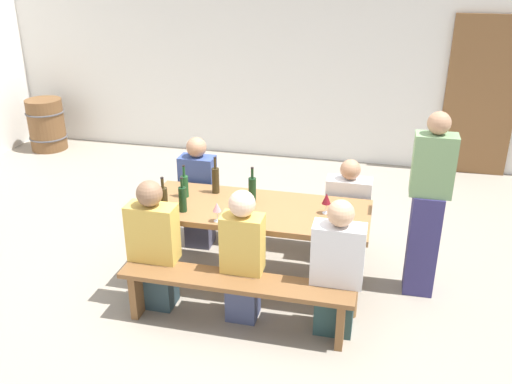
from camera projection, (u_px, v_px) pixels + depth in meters
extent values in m
plane|color=gray|center=(256.00, 280.00, 5.16)|extent=(24.00, 24.00, 0.00)
cube|color=silver|center=(315.00, 47.00, 7.61)|extent=(14.00, 0.20, 3.20)
cube|color=brown|center=(481.00, 98.00, 7.23)|extent=(0.90, 0.06, 2.10)
cube|color=olive|center=(256.00, 210.00, 4.86)|extent=(1.99, 0.80, 0.05)
cylinder|color=olive|center=(147.00, 254.00, 4.90)|extent=(0.07, 0.07, 0.70)
cylinder|color=olive|center=(355.00, 280.00, 4.52)|extent=(0.07, 0.07, 0.70)
cylinder|color=olive|center=(175.00, 220.00, 5.51)|extent=(0.07, 0.07, 0.70)
cylinder|color=olive|center=(360.00, 241.00, 5.12)|extent=(0.07, 0.07, 0.70)
cube|color=brown|center=(235.00, 281.00, 4.36)|extent=(1.89, 0.30, 0.04)
cube|color=brown|center=(139.00, 291.00, 4.63)|extent=(0.06, 0.24, 0.41)
cube|color=brown|center=(341.00, 320.00, 4.27)|extent=(0.06, 0.24, 0.41)
cube|color=brown|center=(272.00, 207.00, 5.61)|extent=(1.89, 0.30, 0.04)
cube|color=brown|center=(194.00, 218.00, 5.88)|extent=(0.06, 0.24, 0.41)
cube|color=brown|center=(354.00, 236.00, 5.52)|extent=(0.06, 0.24, 0.41)
cylinder|color=#194723|center=(185.00, 187.00, 5.03)|extent=(0.07, 0.07, 0.20)
cylinder|color=#194723|center=(184.00, 171.00, 4.97)|extent=(0.02, 0.02, 0.10)
cylinder|color=black|center=(183.00, 166.00, 4.95)|extent=(0.03, 0.03, 0.01)
cylinder|color=#143319|center=(183.00, 199.00, 4.74)|extent=(0.07, 0.07, 0.22)
cylinder|color=#143319|center=(182.00, 183.00, 4.68)|extent=(0.02, 0.02, 0.08)
cylinder|color=black|center=(181.00, 178.00, 4.66)|extent=(0.03, 0.03, 0.01)
cylinder|color=#143319|center=(252.00, 190.00, 4.91)|extent=(0.07, 0.07, 0.23)
cylinder|color=#143319|center=(252.00, 173.00, 4.85)|extent=(0.02, 0.02, 0.09)
cylinder|color=black|center=(252.00, 168.00, 4.83)|extent=(0.03, 0.03, 0.01)
cylinder|color=#332814|center=(216.00, 181.00, 5.11)|extent=(0.07, 0.07, 0.24)
cylinder|color=#332814|center=(215.00, 163.00, 5.04)|extent=(0.02, 0.02, 0.10)
cylinder|color=black|center=(215.00, 158.00, 5.02)|extent=(0.03, 0.03, 0.01)
cylinder|color=#332814|center=(164.00, 199.00, 4.76)|extent=(0.07, 0.07, 0.21)
cylinder|color=#332814|center=(162.00, 183.00, 4.70)|extent=(0.03, 0.03, 0.09)
cylinder|color=black|center=(162.00, 178.00, 4.68)|extent=(0.03, 0.03, 0.01)
cylinder|color=silver|center=(148.00, 211.00, 4.78)|extent=(0.06, 0.06, 0.01)
cylinder|color=silver|center=(147.00, 206.00, 4.76)|extent=(0.01, 0.01, 0.09)
cone|color=maroon|center=(146.00, 197.00, 4.73)|extent=(0.07, 0.07, 0.09)
cylinder|color=silver|center=(217.00, 221.00, 4.61)|extent=(0.06, 0.06, 0.01)
cylinder|color=silver|center=(217.00, 216.00, 4.59)|extent=(0.01, 0.01, 0.09)
cone|color=#D18C93|center=(217.00, 207.00, 4.56)|extent=(0.07, 0.07, 0.08)
cylinder|color=silver|center=(326.00, 213.00, 4.75)|extent=(0.06, 0.06, 0.01)
cylinder|color=silver|center=(326.00, 208.00, 4.73)|extent=(0.01, 0.01, 0.09)
cone|color=maroon|center=(327.00, 198.00, 4.69)|extent=(0.08, 0.08, 0.10)
cube|color=#2C4047|center=(157.00, 281.00, 4.73)|extent=(0.31, 0.24, 0.45)
cube|color=gold|center=(153.00, 233.00, 4.54)|extent=(0.41, 0.20, 0.49)
sphere|color=#846047|center=(149.00, 193.00, 4.40)|extent=(0.21, 0.21, 0.21)
cube|color=#3F476B|center=(243.00, 293.00, 4.57)|extent=(0.25, 0.24, 0.45)
cube|color=gold|center=(242.00, 243.00, 4.38)|extent=(0.33, 0.20, 0.49)
sphere|color=beige|center=(242.00, 204.00, 4.24)|extent=(0.21, 0.21, 0.21)
cube|color=#284646|center=(334.00, 306.00, 4.41)|extent=(0.30, 0.24, 0.45)
cube|color=silver|center=(338.00, 254.00, 4.22)|extent=(0.40, 0.20, 0.49)
sphere|color=tan|center=(341.00, 213.00, 4.08)|extent=(0.21, 0.21, 0.21)
cube|color=#45455D|center=(200.00, 224.00, 5.71)|extent=(0.26, 0.24, 0.45)
cube|color=#384C8C|center=(198.00, 181.00, 5.52)|extent=(0.35, 0.20, 0.52)
sphere|color=#A87A5B|center=(196.00, 147.00, 5.37)|extent=(0.20, 0.20, 0.20)
cube|color=#4A5651|center=(345.00, 240.00, 5.39)|extent=(0.31, 0.24, 0.45)
cube|color=silver|center=(348.00, 200.00, 5.22)|extent=(0.42, 0.20, 0.42)
sphere|color=#A87A5B|center=(350.00, 170.00, 5.09)|extent=(0.19, 0.19, 0.19)
cube|color=navy|center=(423.00, 244.00, 4.83)|extent=(0.25, 0.24, 0.94)
cube|color=#729966|center=(433.00, 165.00, 4.53)|extent=(0.34, 0.20, 0.53)
sphere|color=#A87A5B|center=(439.00, 123.00, 4.39)|extent=(0.19, 0.19, 0.19)
cylinder|color=brown|center=(47.00, 125.00, 8.40)|extent=(0.53, 0.53, 0.77)
torus|color=#4C4C51|center=(45.00, 112.00, 8.32)|extent=(0.57, 0.57, 0.02)
torus|color=#4C4C51|center=(48.00, 137.00, 8.47)|extent=(0.57, 0.57, 0.02)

